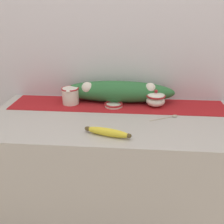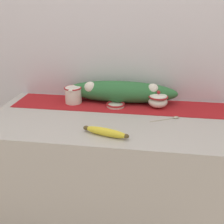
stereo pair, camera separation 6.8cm
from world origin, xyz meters
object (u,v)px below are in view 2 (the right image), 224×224
at_px(small_dish, 116,105).
at_px(spoon, 174,118).
at_px(cream_pitcher, 73,94).
at_px(sugar_bowl, 158,100).
at_px(banana, 105,132).

distance_m(small_dish, spoon, 0.34).
height_order(cream_pitcher, small_dish, cream_pitcher).
bearing_deg(sugar_bowl, spoon, -60.87).
relative_size(small_dish, banana, 0.48).
relative_size(cream_pitcher, spoon, 0.77).
bearing_deg(cream_pitcher, sugar_bowl, -0.14).
bearing_deg(spoon, small_dish, 133.01).
relative_size(banana, spoon, 1.43).
bearing_deg(banana, spoon, 35.66).
height_order(sugar_bowl, spoon, sugar_bowl).
bearing_deg(cream_pitcher, banana, -55.57).
relative_size(cream_pitcher, small_dish, 1.12).
distance_m(cream_pitcher, banana, 0.45).
bearing_deg(cream_pitcher, spoon, -14.04).
bearing_deg(small_dish, banana, -90.17).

